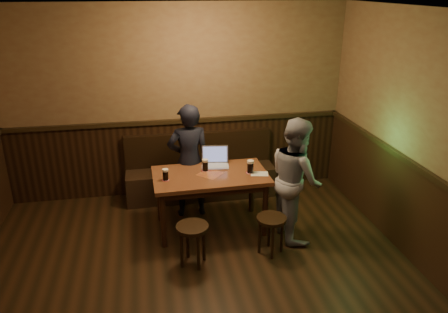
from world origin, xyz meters
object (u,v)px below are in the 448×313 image
pint_left (165,175)px  person_grey (296,179)px  person_suit (189,161)px  stool_right (271,224)px  pint_mid (205,165)px  laptop (215,161)px  bench (201,176)px  stool_left (192,233)px  pub_table (210,181)px  pint_right (250,167)px

pint_left → person_grey: size_ratio=0.10×
person_suit → person_grey: person_suit is taller
stool_right → pint_mid: bearing=128.9°
pint_mid → person_grey: size_ratio=0.10×
stool_right → laptop: bearing=117.2°
bench → stool_left: (-0.33, -1.74, 0.09)m
pint_left → bench: bearing=61.9°
stool_right → pint_mid: (-0.66, 0.82, 0.47)m
bench → pint_mid: 1.02m
pint_mid → laptop: size_ratio=0.42×
pub_table → pint_right: bearing=-7.5°
pint_right → person_grey: bearing=-29.7°
pub_table → person_suit: bearing=115.6°
bench → stool_left: bearing=-100.7°
pint_left → pint_right: (1.07, 0.02, 0.01)m
pint_mid → pint_left: bearing=-159.6°
pint_left → person_suit: size_ratio=0.09×
pint_left → person_grey: 1.60m
stool_left → person_suit: (0.11, 1.19, 0.39)m
laptop → pint_left: bearing=-144.0°
pint_mid → person_grey: 1.16m
bench → pub_table: bearing=-90.0°
pub_table → pint_mid: pint_mid is taller
pint_left → laptop: (0.68, 0.35, -0.01)m
pint_right → bench: bearing=116.1°
bench → pub_table: size_ratio=1.51×
bench → laptop: bearing=-81.2°
pub_table → stool_left: 0.87m
bench → person_grey: person_grey is taller
stool_left → pint_right: 1.18m
pub_table → pint_right: (0.51, -0.06, 0.19)m
pint_right → person_grey: person_grey is taller
stool_left → pint_left: pint_left is taller
person_grey → stool_left: bearing=104.0°
laptop → pint_right: bearing=-31.1°
pub_table → person_grey: 1.08m
bench → stool_right: (0.61, -1.68, 0.07)m
pub_table → stool_left: size_ratio=2.92×
person_suit → pub_table: bearing=114.9°
pub_table → stool_right: bearing=-50.2°
stool_left → laptop: laptop is taller
pub_table → pint_right: pint_right is taller
bench → pint_right: bench is taller
pub_table → bench: bearing=88.9°
stool_left → pint_mid: (0.28, 0.87, 0.45)m
laptop → person_grey: (0.90, -0.62, -0.06)m
stool_left → pint_right: pint_right is taller
stool_right → laptop: 1.19m
bench → laptop: 0.89m
person_grey → bench: bearing=34.3°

